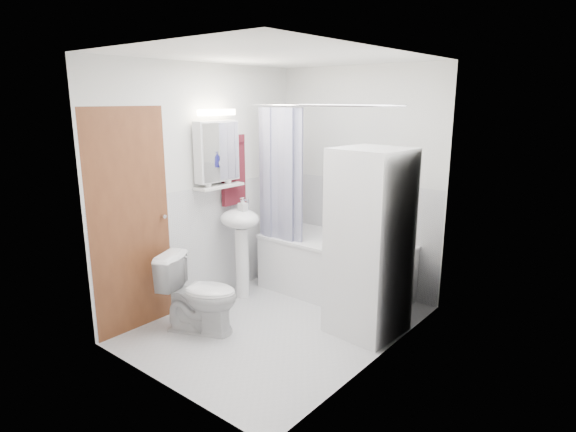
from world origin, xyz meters
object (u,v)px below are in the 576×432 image
Objects in this scene: bathtub at (335,265)px; washer_dryer at (369,243)px; sink at (240,233)px; toilet at (200,294)px.

bathtub is 0.96× the size of washer_dryer.
sink is 0.91m from toilet.
washer_dryer reaches higher than bathtub.
bathtub is 2.23× the size of toilet.
bathtub is at bearing 42.31° from sink.
washer_dryer reaches higher than sink.
washer_dryer is at bearing 6.13° from sink.
sink is (-0.74, -0.67, 0.37)m from bathtub.
sink is 1.46× the size of toilet.
washer_dryer is 2.33× the size of toilet.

